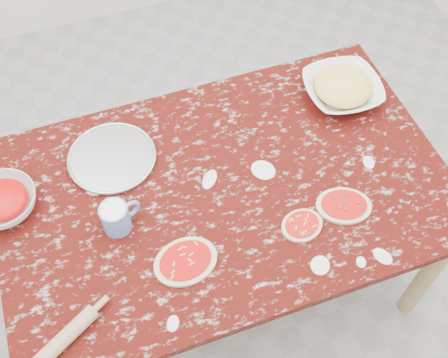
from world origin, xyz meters
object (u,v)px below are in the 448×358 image
flour_mug (117,217)px  sauce_bowl (3,202)px  worktable (224,199)px  rolling_pin (63,340)px  pizza_tray (112,158)px  cheese_bowl (342,90)px

flour_mug → sauce_bowl: bearing=150.2°
worktable → rolling_pin: rolling_pin is taller
flour_mug → worktable: bearing=4.1°
rolling_pin → sauce_bowl: bearing=100.9°
pizza_tray → cheese_bowl: 0.93m
sauce_bowl → rolling_pin: (0.10, -0.54, -0.01)m
pizza_tray → cheese_bowl: bearing=-0.1°
flour_mug → rolling_pin: size_ratio=0.58×
pizza_tray → rolling_pin: (-0.29, -0.62, 0.02)m
sauce_bowl → rolling_pin: sauce_bowl is taller
sauce_bowl → cheese_bowl: bearing=3.4°
worktable → sauce_bowl: sauce_bowl is taller
pizza_tray → rolling_pin: size_ratio=1.32×
worktable → flour_mug: size_ratio=11.40×
sauce_bowl → flour_mug: size_ratio=1.67×
flour_mug → rolling_pin: flour_mug is taller
worktable → cheese_bowl: (0.59, 0.25, 0.12)m
cheese_bowl → flour_mug: bearing=-164.0°
pizza_tray → sauce_bowl: 0.40m
worktable → sauce_bowl: (-0.74, 0.17, 0.12)m
worktable → flour_mug: (-0.39, -0.03, 0.14)m
worktable → sauce_bowl: bearing=166.8°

